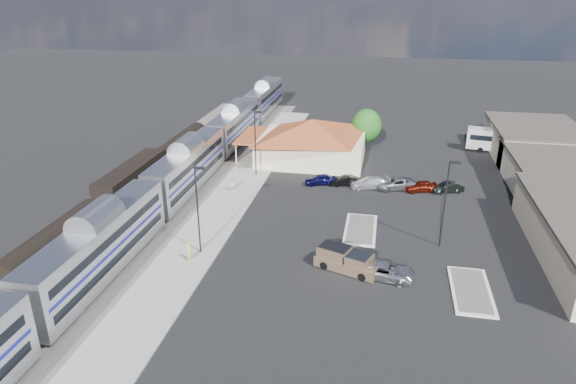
% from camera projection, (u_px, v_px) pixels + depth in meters
% --- Properties ---
extents(ground, '(280.00, 280.00, 0.00)m').
position_uv_depth(ground, '(321.00, 235.00, 53.55)').
color(ground, black).
rests_on(ground, ground).
extents(railbed, '(16.00, 100.00, 0.12)m').
position_uv_depth(railbed, '(163.00, 192.00, 64.46)').
color(railbed, '#4C4944').
rests_on(railbed, ground).
extents(platform, '(5.50, 92.00, 0.18)m').
position_uv_depth(platform, '(227.00, 203.00, 61.06)').
color(platform, gray).
rests_on(platform, ground).
extents(passenger_train, '(3.00, 104.00, 5.55)m').
position_uv_depth(passenger_train, '(188.00, 169.00, 64.00)').
color(passenger_train, silver).
rests_on(passenger_train, ground).
extents(freight_cars, '(2.80, 46.00, 4.00)m').
position_uv_depth(freight_cars, '(133.00, 182.00, 62.56)').
color(freight_cars, black).
rests_on(freight_cars, ground).
extents(station_depot, '(18.35, 12.24, 6.20)m').
position_uv_depth(station_depot, '(312.00, 140.00, 74.95)').
color(station_depot, beige).
rests_on(station_depot, ground).
extents(buildings_east, '(14.40, 51.40, 4.80)m').
position_uv_depth(buildings_east, '(571.00, 184.00, 60.76)').
color(buildings_east, '#C6B28C').
rests_on(buildings_east, ground).
extents(traffic_island_south, '(3.30, 7.50, 0.21)m').
position_uv_depth(traffic_island_south, '(360.00, 229.00, 54.63)').
color(traffic_island_south, silver).
rests_on(traffic_island_south, ground).
extents(traffic_island_north, '(3.30, 7.50, 0.21)m').
position_uv_depth(traffic_island_north, '(471.00, 290.00, 43.80)').
color(traffic_island_north, silver).
rests_on(traffic_island_north, ground).
extents(lamp_plat_s, '(1.08, 0.25, 9.00)m').
position_uv_depth(lamp_plat_s, '(198.00, 203.00, 47.97)').
color(lamp_plat_s, black).
rests_on(lamp_plat_s, ground).
extents(lamp_plat_n, '(1.08, 0.25, 9.00)m').
position_uv_depth(lamp_plat_n, '(256.00, 138.00, 67.95)').
color(lamp_plat_n, black).
rests_on(lamp_plat_n, ground).
extents(lamp_lot, '(1.08, 0.25, 9.00)m').
position_uv_depth(lamp_lot, '(447.00, 197.00, 49.40)').
color(lamp_lot, black).
rests_on(lamp_lot, ground).
extents(tree_depot, '(4.71, 4.71, 6.63)m').
position_uv_depth(tree_depot, '(366.00, 126.00, 78.74)').
color(tree_depot, '#382314').
rests_on(tree_depot, ground).
extents(pickup_truck, '(6.29, 4.10, 2.04)m').
position_uv_depth(pickup_truck, '(348.00, 261.00, 46.73)').
color(pickup_truck, '#A28164').
rests_on(pickup_truck, ground).
extents(suv, '(5.39, 3.14, 1.41)m').
position_uv_depth(suv, '(386.00, 271.00, 45.55)').
color(suv, '#ADB0B6').
rests_on(suv, ground).
extents(coach_bus, '(11.17, 4.03, 3.51)m').
position_uv_depth(coach_bus, '(504.00, 140.00, 78.66)').
color(coach_bus, white).
rests_on(coach_bus, ground).
extents(person_a, '(0.48, 0.68, 1.77)m').
position_uv_depth(person_a, '(189.00, 252.00, 48.01)').
color(person_a, '#CAE046').
rests_on(person_a, platform).
extents(person_b, '(0.70, 0.86, 1.67)m').
position_uv_depth(person_b, '(231.00, 184.00, 64.24)').
color(person_b, white).
rests_on(person_b, platform).
extents(parked_car_a, '(4.38, 2.81, 1.39)m').
position_uv_depth(parked_car_a, '(320.00, 179.00, 66.70)').
color(parked_car_a, '#0D0D41').
rests_on(parked_car_a, ground).
extents(parked_car_b, '(4.06, 2.22, 1.27)m').
position_uv_depth(parked_car_b, '(345.00, 181.00, 66.44)').
color(parked_car_b, black).
rests_on(parked_car_b, ground).
extents(parked_car_c, '(5.35, 3.25, 1.45)m').
position_uv_depth(parked_car_c, '(370.00, 183.00, 65.57)').
color(parked_car_c, white).
rests_on(parked_car_c, ground).
extents(parked_car_d, '(5.86, 4.01, 1.49)m').
position_uv_depth(parked_car_d, '(395.00, 183.00, 65.28)').
color(parked_car_d, gray).
rests_on(parked_car_d, ground).
extents(parked_car_e, '(4.46, 2.93, 1.41)m').
position_uv_depth(parked_car_e, '(421.00, 186.00, 64.46)').
color(parked_car_e, maroon).
rests_on(parked_car_e, ground).
extents(parked_car_f, '(4.24, 2.67, 1.32)m').
position_uv_depth(parked_car_f, '(447.00, 187.00, 64.19)').
color(parked_car_f, black).
rests_on(parked_car_f, ground).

